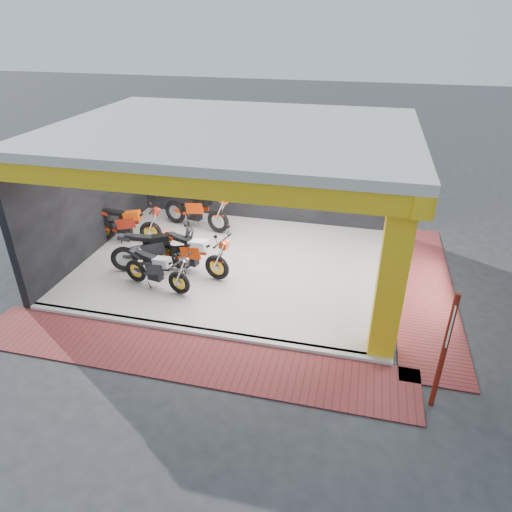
# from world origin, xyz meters

# --- Properties ---
(ground) EXTENTS (80.00, 80.00, 0.00)m
(ground) POSITION_xyz_m (0.00, 0.00, 0.00)
(ground) COLOR #2D2D30
(ground) RESTS_ON ground
(showroom_floor) EXTENTS (8.00, 6.00, 0.10)m
(showroom_floor) POSITION_xyz_m (0.00, 2.00, 0.05)
(showroom_floor) COLOR silver
(showroom_floor) RESTS_ON ground
(showroom_ceiling) EXTENTS (8.40, 6.40, 0.20)m
(showroom_ceiling) POSITION_xyz_m (0.00, 2.00, 3.60)
(showroom_ceiling) COLOR beige
(showroom_ceiling) RESTS_ON corner_column
(back_wall) EXTENTS (8.20, 0.20, 3.50)m
(back_wall) POSITION_xyz_m (0.00, 5.10, 1.75)
(back_wall) COLOR black
(back_wall) RESTS_ON ground
(left_wall) EXTENTS (0.20, 6.20, 3.50)m
(left_wall) POSITION_xyz_m (-4.10, 2.00, 1.75)
(left_wall) COLOR black
(left_wall) RESTS_ON ground
(corner_column) EXTENTS (0.50, 0.50, 3.50)m
(corner_column) POSITION_xyz_m (3.75, -0.75, 1.75)
(corner_column) COLOR yellow
(corner_column) RESTS_ON ground
(header_beam_front) EXTENTS (8.40, 0.30, 0.40)m
(header_beam_front) POSITION_xyz_m (0.00, -1.00, 3.30)
(header_beam_front) COLOR yellow
(header_beam_front) RESTS_ON corner_column
(header_beam_right) EXTENTS (0.30, 6.40, 0.40)m
(header_beam_right) POSITION_xyz_m (4.00, 2.00, 3.30)
(header_beam_right) COLOR yellow
(header_beam_right) RESTS_ON corner_column
(floor_kerb) EXTENTS (8.00, 0.20, 0.10)m
(floor_kerb) POSITION_xyz_m (0.00, -1.02, 0.05)
(floor_kerb) COLOR silver
(floor_kerb) RESTS_ON ground
(paver_front) EXTENTS (9.00, 1.40, 0.03)m
(paver_front) POSITION_xyz_m (0.00, -1.80, 0.01)
(paver_front) COLOR maroon
(paver_front) RESTS_ON ground
(paver_right) EXTENTS (1.40, 7.00, 0.03)m
(paver_right) POSITION_xyz_m (4.80, 2.00, 0.01)
(paver_right) COLOR maroon
(paver_right) RESTS_ON ground
(signpost) EXTENTS (0.09, 0.32, 2.29)m
(signpost) POSITION_xyz_m (4.63, -1.94, 1.25)
(signpost) COLOR maroon
(signpost) RESTS_ON ground
(moto_hero) EXTENTS (2.34, 1.26, 1.36)m
(moto_hero) POSITION_xyz_m (-0.22, 1.02, 0.78)
(moto_hero) COLOR #EF3B0A
(moto_hero) RESTS_ON showroom_floor
(moto_row_a) EXTENTS (2.06, 1.12, 1.19)m
(moto_row_a) POSITION_xyz_m (-0.88, 0.19, 0.70)
(moto_row_a) COLOR black
(moto_row_a) RESTS_ON showroom_floor
(moto_row_b) EXTENTS (2.42, 1.47, 1.39)m
(moto_row_b) POSITION_xyz_m (-1.24, 1.30, 0.79)
(moto_row_b) COLOR black
(moto_row_b) RESTS_ON showroom_floor
(moto_row_c) EXTENTS (2.26, 1.10, 1.33)m
(moto_row_c) POSITION_xyz_m (-2.70, 2.53, 0.76)
(moto_row_c) COLOR red
(moto_row_c) RESTS_ON showroom_floor
(moto_row_d) EXTENTS (2.56, 1.42, 1.48)m
(moto_row_d) POSITION_xyz_m (-1.03, 3.65, 0.84)
(moto_row_d) COLOR #F03B0A
(moto_row_d) RESTS_ON showroom_floor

